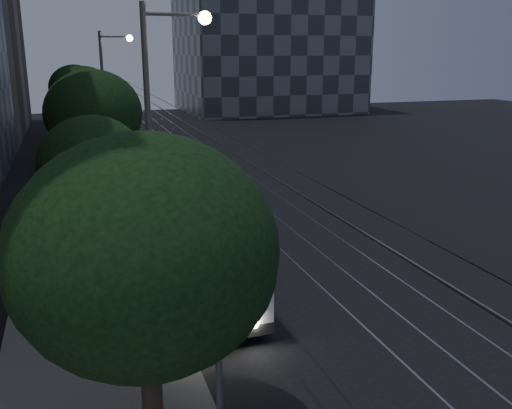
{
  "coord_description": "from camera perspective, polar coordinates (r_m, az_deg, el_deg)",
  "views": [
    {
      "loc": [
        -7.65,
        -19.59,
        8.12
      ],
      "look_at": [
        -0.45,
        2.61,
        1.73
      ],
      "focal_mm": 40.0,
      "sensor_mm": 36.0,
      "label": 1
    }
  ],
  "objects": [
    {
      "name": "streetlamp_far",
      "position": [
        40.84,
        -14.46,
        11.34
      ],
      "size": [
        2.27,
        0.44,
        9.28
      ],
      "color": "#5F5F61",
      "rests_on": "ground"
    },
    {
      "name": "trolleybus",
      "position": [
        21.16,
        -7.46,
        -2.5
      ],
      "size": [
        2.93,
        12.38,
        5.63
      ],
      "rotation": [
        0.0,
        0.0,
        0.03
      ],
      "color": "silver",
      "rests_on": "ground"
    },
    {
      "name": "tree_5",
      "position": [
        58.63,
        -17.64,
        11.03
      ],
      "size": [
        4.91,
        4.91,
        6.69
      ],
      "color": "#2F201A",
      "rests_on": "ground"
    },
    {
      "name": "tree_3",
      "position": [
        41.77,
        -16.57,
        9.61
      ],
      "size": [
        4.89,
        4.89,
        6.63
      ],
      "color": "#2F201A",
      "rests_on": "ground"
    },
    {
      "name": "car_white_d",
      "position": [
        51.86,
        -13.91,
        6.63
      ],
      "size": [
        3.02,
        4.37,
        1.38
      ],
      "primitive_type": "imported",
      "rotation": [
        0.0,
        0.0,
        0.38
      ],
      "color": "silver",
      "rests_on": "ground"
    },
    {
      "name": "building_distant_right",
      "position": [
        78.98,
        1.05,
        18.12
      ],
      "size": [
        22.0,
        18.0,
        24.0
      ],
      "primitive_type": "cube",
      "color": "#353A43",
      "rests_on": "ground"
    },
    {
      "name": "overhead_wires",
      "position": [
        39.96,
        -14.16,
        8.17
      ],
      "size": [
        2.23,
        90.0,
        6.0
      ],
      "color": "black",
      "rests_on": "ground"
    },
    {
      "name": "sidewalk",
      "position": [
        40.4,
        -17.42,
        3.12
      ],
      "size": [
        5.0,
        90.0,
        0.15
      ],
      "primitive_type": "cube",
      "color": "slate",
      "rests_on": "ground"
    },
    {
      "name": "car_white_a",
      "position": [
        34.71,
        -10.11,
        2.66
      ],
      "size": [
        1.99,
        4.02,
        1.32
      ],
      "primitive_type": "imported",
      "rotation": [
        0.0,
        0.0,
        0.12
      ],
      "color": "silver",
      "rests_on": "ground"
    },
    {
      "name": "ground",
      "position": [
        22.55,
        3.15,
        -5.82
      ],
      "size": [
        120.0,
        120.0,
        0.0
      ],
      "primitive_type": "plane",
      "color": "black",
      "rests_on": "ground"
    },
    {
      "name": "tree_1",
      "position": [
        22.53,
        -16.03,
        3.9
      ],
      "size": [
        4.08,
        4.08,
        5.75
      ],
      "color": "#2F201A",
      "rests_on": "ground"
    },
    {
      "name": "car_white_b",
      "position": [
        41.45,
        -11.16,
        4.65
      ],
      "size": [
        2.47,
        4.77,
        1.32
      ],
      "primitive_type": "imported",
      "rotation": [
        0.0,
        0.0,
        -0.14
      ],
      "color": "silver",
      "rests_on": "ground"
    },
    {
      "name": "tram_rails",
      "position": [
        41.67,
        -3.54,
        4.06
      ],
      "size": [
        4.52,
        90.0,
        0.02
      ],
      "color": "#9898A0",
      "rests_on": "ground"
    },
    {
      "name": "car_white_c",
      "position": [
        44.94,
        -12.16,
        5.39
      ],
      "size": [
        2.7,
        4.14,
        1.29
      ],
      "primitive_type": "imported",
      "rotation": [
        0.0,
        0.0,
        -0.38
      ],
      "color": "#B6B7BB",
      "rests_on": "ground"
    },
    {
      "name": "tree_0",
      "position": [
        11.34,
        -11.09,
        -4.93
      ],
      "size": [
        5.3,
        5.3,
        6.65
      ],
      "color": "#2F201A",
      "rests_on": "ground"
    },
    {
      "name": "streetlamp_near",
      "position": [
        19.55,
        -9.54,
        8.27
      ],
      "size": [
        2.33,
        0.44,
        9.58
      ],
      "color": "#5F5F61",
      "rests_on": "ground"
    },
    {
      "name": "tree_2",
      "position": [
        31.07,
        -15.94,
        8.71
      ],
      "size": [
        5.03,
        5.03,
        7.14
      ],
      "color": "#2F201A",
      "rests_on": "ground"
    },
    {
      "name": "pickup_silver",
      "position": [
        33.87,
        -9.16,
        2.7
      ],
      "size": [
        4.44,
        6.59,
        1.68
      ],
      "primitive_type": "imported",
      "rotation": [
        0.0,
        0.0,
        0.3
      ],
      "color": "#93979A",
      "rests_on": "ground"
    },
    {
      "name": "tree_4",
      "position": [
        47.8,
        -16.84,
        10.54
      ],
      "size": [
        4.81,
        4.81,
        6.86
      ],
      "color": "#2F201A",
      "rests_on": "ground"
    }
  ]
}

